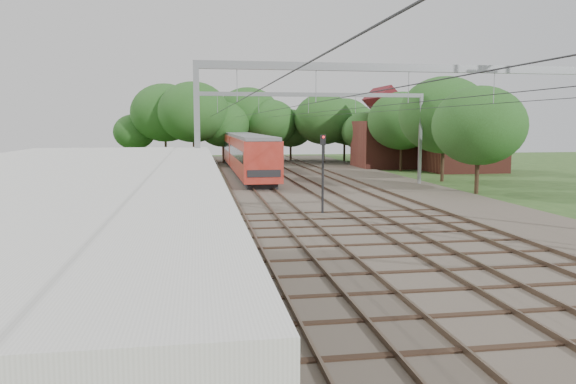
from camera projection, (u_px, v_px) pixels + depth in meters
ballast_bed at (334, 194)px, 37.47m from camera, size 18.00×90.00×0.10m
platform at (128, 251)px, 19.95m from camera, size 5.00×52.00×0.35m
yellow_stripe at (192, 244)px, 20.29m from camera, size 0.45×52.00×0.01m
station_building at (25, 241)px, 12.65m from camera, size 3.41×18.00×3.40m
canopy at (63, 174)px, 11.65m from camera, size 6.40×20.00×3.44m
rail_tracks at (298, 193)px, 37.06m from camera, size 11.80×88.00×0.15m
catenary_system at (345, 109)px, 32.09m from camera, size 17.22×88.00×7.00m
tree_band at (276, 122)px, 63.44m from camera, size 31.72×30.88×8.82m
house_near at (463, 141)px, 55.49m from camera, size 7.00×6.12×7.89m
house_far at (394, 138)px, 60.55m from camera, size 8.00×6.12×8.66m
person at (154, 304)px, 10.67m from camera, size 0.78×0.64×1.84m
bicycle at (127, 274)px, 14.15m from camera, size 1.96×1.03×1.13m
train at (243, 151)px, 55.46m from camera, size 2.78×34.66×3.67m
signal_post at (323, 166)px, 28.79m from camera, size 0.32×0.29×4.13m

